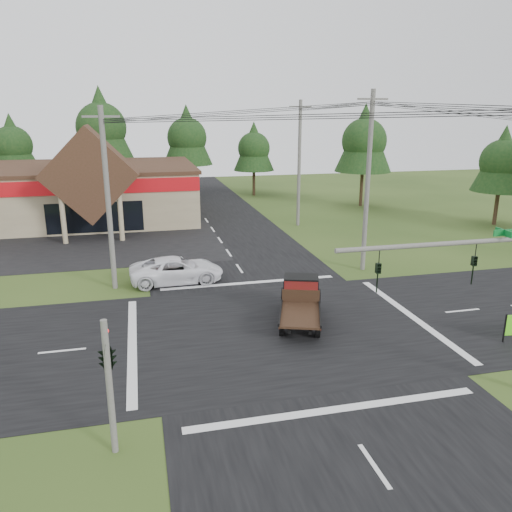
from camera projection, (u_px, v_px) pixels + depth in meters
name	position (u px, v px, depth m)	size (l,w,h in m)	color
ground	(281.00, 329.00, 24.14)	(120.00, 120.00, 0.00)	#2D4318
road_ns	(281.00, 329.00, 24.13)	(12.00, 120.00, 0.02)	black
road_ew	(281.00, 329.00, 24.13)	(120.00, 12.00, 0.02)	black
parking_apron	(40.00, 247.00, 38.79)	(28.00, 14.00, 0.02)	black
cvs_building	(37.00, 192.00, 47.52)	(30.40, 18.20, 9.19)	gray
traffic_signal_mast	(505.00, 284.00, 17.19)	(8.12, 0.24, 7.00)	#595651
traffic_signal_corner	(106.00, 345.00, 14.65)	(0.53, 2.48, 4.40)	#595651
utility_pole_nw	(108.00, 199.00, 28.35)	(2.00, 0.30, 10.50)	#595651
utility_pole_ne	(368.00, 181.00, 31.76)	(2.00, 0.30, 11.50)	#595651
utility_pole_n	(299.00, 163.00, 44.89)	(2.00, 0.30, 11.20)	#595651
tree_row_b	(12.00, 143.00, 57.10)	(5.60, 5.60, 10.10)	#332316
tree_row_c	(101.00, 125.00, 57.83)	(7.28, 7.28, 13.13)	#332316
tree_row_d	(187.00, 136.00, 61.36)	(6.16, 6.16, 11.11)	#332316
tree_row_e	(254.00, 147.00, 61.64)	(5.04, 5.04, 9.09)	#332316
tree_side_ne	(364.00, 139.00, 54.14)	(6.16, 6.16, 11.11)	#332316
tree_side_e_near	(503.00, 159.00, 45.07)	(5.04, 5.04, 9.09)	#332316
antique_flatbed_truck	(301.00, 303.00, 24.57)	(1.97, 5.15, 2.15)	#5F160D
white_pickup	(177.00, 270.00, 30.66)	(2.62, 5.67, 1.58)	white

